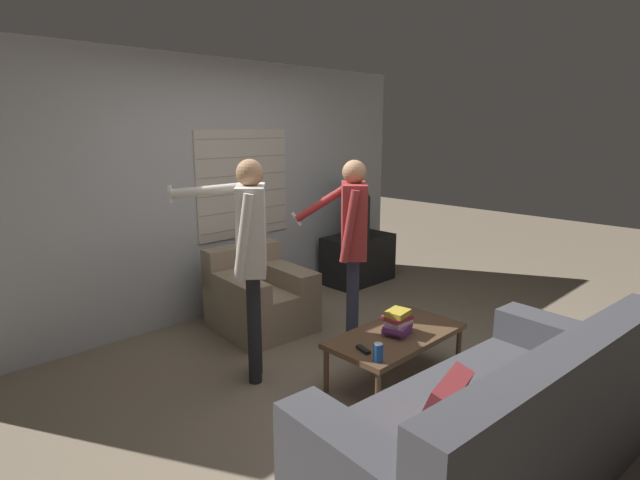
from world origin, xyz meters
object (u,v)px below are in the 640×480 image
(armchair_beige, at_px, (259,297))
(spare_remote, at_px, (363,350))
(tv, at_px, (359,215))
(person_left_standing, at_px, (250,244))
(person_right_standing, at_px, (352,231))
(couch_blue, at_px, (497,433))
(soda_can, at_px, (378,352))
(book_stack, at_px, (398,323))
(coffee_table, at_px, (396,337))

(armchair_beige, height_order, spare_remote, armchair_beige)
(tv, distance_m, person_left_standing, 2.65)
(person_right_standing, bearing_deg, couch_blue, -159.20)
(person_right_standing, xyz_separation_m, soda_can, (-0.68, -0.85, -0.59))
(couch_blue, relative_size, person_right_standing, 1.32)
(person_right_standing, bearing_deg, soda_can, -173.23)
(person_left_standing, xyz_separation_m, spare_remote, (0.33, -0.82, -0.67))
(couch_blue, relative_size, person_left_standing, 1.29)
(book_stack, bearing_deg, person_left_standing, 133.04)
(tv, xyz_separation_m, book_stack, (-1.67, -1.86, -0.38))
(couch_blue, xyz_separation_m, soda_can, (0.12, 0.89, 0.11))
(book_stack, xyz_separation_m, soda_can, (-0.46, -0.19, -0.02))
(person_right_standing, distance_m, soda_can, 1.24)
(person_right_standing, height_order, book_stack, person_right_standing)
(couch_blue, xyz_separation_m, coffee_table, (0.58, 1.09, 0.01))
(book_stack, height_order, soda_can, book_stack)
(coffee_table, height_order, soda_can, soda_can)
(couch_blue, xyz_separation_m, armchair_beige, (0.47, 2.64, -0.03))
(soda_can, bearing_deg, spare_remote, 74.75)
(coffee_table, relative_size, person_right_standing, 0.67)
(person_left_standing, bearing_deg, soda_can, -124.47)
(armchair_beige, bearing_deg, person_right_standing, 114.96)
(couch_blue, bearing_deg, armchair_beige, 84.32)
(person_right_standing, bearing_deg, spare_remote, -177.42)
(person_right_standing, bearing_deg, armchair_beige, 65.30)
(person_left_standing, bearing_deg, tv, -26.91)
(armchair_beige, bearing_deg, tv, -165.42)
(couch_blue, distance_m, coffee_table, 1.23)
(armchair_beige, height_order, person_left_standing, person_left_standing)
(tv, xyz_separation_m, soda_can, (-2.13, -2.05, -0.40))
(coffee_table, height_order, tv, tv)
(spare_remote, bearing_deg, person_right_standing, 62.93)
(couch_blue, height_order, person_right_standing, person_right_standing)
(soda_can, bearing_deg, person_right_standing, 51.45)
(coffee_table, bearing_deg, armchair_beige, 93.91)
(couch_blue, relative_size, spare_remote, 15.88)
(book_stack, height_order, spare_remote, book_stack)
(armchair_beige, distance_m, book_stack, 1.57)
(couch_blue, bearing_deg, soda_can, 86.95)
(couch_blue, distance_m, spare_remote, 1.07)
(tv, bearing_deg, person_left_standing, -22.57)
(armchair_beige, distance_m, tv, 1.88)
(tv, height_order, person_left_standing, person_left_standing)
(armchair_beige, relative_size, person_left_standing, 0.55)
(person_left_standing, height_order, person_right_standing, person_left_standing)
(couch_blue, relative_size, book_stack, 8.88)
(book_stack, bearing_deg, tv, 48.09)
(tv, bearing_deg, book_stack, 1.74)
(couch_blue, xyz_separation_m, person_left_standing, (-0.17, 1.87, 0.73))
(armchair_beige, xyz_separation_m, spare_remote, (-0.31, -1.58, 0.09))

